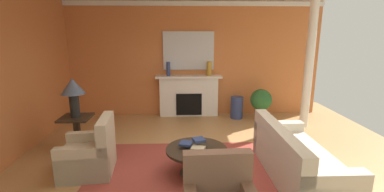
{
  "coord_description": "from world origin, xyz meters",
  "views": [
    {
      "loc": [
        -0.25,
        -4.38,
        2.28
      ],
      "look_at": [
        -0.03,
        1.1,
        1.0
      ],
      "focal_mm": 25.53,
      "sensor_mm": 36.0,
      "label": 1
    }
  ],
  "objects_px": {
    "table_lamp": "(73,90)",
    "vase_tall_corner": "(237,107)",
    "vase_mantel_right": "(209,69)",
    "mantel_mirror": "(189,51)",
    "sofa": "(296,160)",
    "vase_mantel_left": "(168,69)",
    "potted_plant": "(261,102)",
    "side_table": "(77,131)",
    "fireplace": "(189,97)",
    "coffee_table": "(197,155)",
    "armchair_near_window": "(90,156)"
  },
  "relations": [
    {
      "from": "potted_plant",
      "to": "side_table",
      "type": "bearing_deg",
      "value": -156.67
    },
    {
      "from": "fireplace",
      "to": "coffee_table",
      "type": "relative_size",
      "value": 1.8
    },
    {
      "from": "sofa",
      "to": "mantel_mirror",
      "type": "bearing_deg",
      "value": 114.09
    },
    {
      "from": "armchair_near_window",
      "to": "fireplace",
      "type": "bearing_deg",
      "value": 61.53
    },
    {
      "from": "table_lamp",
      "to": "vase_mantel_left",
      "type": "bearing_deg",
      "value": 52.62
    },
    {
      "from": "vase_mantel_left",
      "to": "mantel_mirror",
      "type": "bearing_deg",
      "value": 17.18
    },
    {
      "from": "mantel_mirror",
      "to": "vase_tall_corner",
      "type": "distance_m",
      "value": 2.02
    },
    {
      "from": "mantel_mirror",
      "to": "vase_mantel_left",
      "type": "relative_size",
      "value": 3.62
    },
    {
      "from": "coffee_table",
      "to": "table_lamp",
      "type": "bearing_deg",
      "value": 156.1
    },
    {
      "from": "sofa",
      "to": "side_table",
      "type": "distance_m",
      "value": 4.03
    },
    {
      "from": "vase_mantel_right",
      "to": "potted_plant",
      "type": "relative_size",
      "value": 0.47
    },
    {
      "from": "vase_tall_corner",
      "to": "potted_plant",
      "type": "distance_m",
      "value": 0.66
    },
    {
      "from": "potted_plant",
      "to": "vase_mantel_left",
      "type": "bearing_deg",
      "value": 169.89
    },
    {
      "from": "side_table",
      "to": "vase_mantel_right",
      "type": "relative_size",
      "value": 1.79
    },
    {
      "from": "table_lamp",
      "to": "potted_plant",
      "type": "height_order",
      "value": "table_lamp"
    },
    {
      "from": "vase_mantel_right",
      "to": "potted_plant",
      "type": "xyz_separation_m",
      "value": [
        1.34,
        -0.44,
        -0.83
      ]
    },
    {
      "from": "side_table",
      "to": "vase_mantel_right",
      "type": "distance_m",
      "value": 3.69
    },
    {
      "from": "sofa",
      "to": "vase_mantel_right",
      "type": "xyz_separation_m",
      "value": [
        -1.05,
        3.41,
        1.03
      ]
    },
    {
      "from": "fireplace",
      "to": "coffee_table",
      "type": "distance_m",
      "value": 3.28
    },
    {
      "from": "table_lamp",
      "to": "vase_mantel_right",
      "type": "relative_size",
      "value": 1.92
    },
    {
      "from": "mantel_mirror",
      "to": "side_table",
      "type": "bearing_deg",
      "value": -133.22
    },
    {
      "from": "table_lamp",
      "to": "potted_plant",
      "type": "distance_m",
      "value": 4.56
    },
    {
      "from": "table_lamp",
      "to": "vase_tall_corner",
      "type": "bearing_deg",
      "value": 29.11
    },
    {
      "from": "mantel_mirror",
      "to": "table_lamp",
      "type": "height_order",
      "value": "mantel_mirror"
    },
    {
      "from": "vase_mantel_right",
      "to": "vase_tall_corner",
      "type": "bearing_deg",
      "value": -18.65
    },
    {
      "from": "fireplace",
      "to": "vase_mantel_left",
      "type": "distance_m",
      "value": 0.96
    },
    {
      "from": "mantel_mirror",
      "to": "sofa",
      "type": "height_order",
      "value": "mantel_mirror"
    },
    {
      "from": "fireplace",
      "to": "armchair_near_window",
      "type": "distance_m",
      "value": 3.61
    },
    {
      "from": "table_lamp",
      "to": "vase_mantel_left",
      "type": "distance_m",
      "value": 2.79
    },
    {
      "from": "table_lamp",
      "to": "vase_tall_corner",
      "type": "xyz_separation_m",
      "value": [
        3.54,
        1.97,
        -0.93
      ]
    },
    {
      "from": "mantel_mirror",
      "to": "table_lamp",
      "type": "relative_size",
      "value": 1.84
    },
    {
      "from": "vase_tall_corner",
      "to": "vase_mantel_right",
      "type": "bearing_deg",
      "value": 161.35
    },
    {
      "from": "coffee_table",
      "to": "vase_tall_corner",
      "type": "relative_size",
      "value": 1.68
    },
    {
      "from": "sofa",
      "to": "table_lamp",
      "type": "distance_m",
      "value": 4.13
    },
    {
      "from": "coffee_table",
      "to": "vase_mantel_right",
      "type": "height_order",
      "value": "vase_mantel_right"
    },
    {
      "from": "vase_tall_corner",
      "to": "potted_plant",
      "type": "relative_size",
      "value": 0.71
    },
    {
      "from": "fireplace",
      "to": "vase_mantel_right",
      "type": "height_order",
      "value": "vase_mantel_right"
    },
    {
      "from": "potted_plant",
      "to": "fireplace",
      "type": "bearing_deg",
      "value": 165.63
    },
    {
      "from": "armchair_near_window",
      "to": "potted_plant",
      "type": "xyz_separation_m",
      "value": [
        3.61,
        2.68,
        0.19
      ]
    },
    {
      "from": "vase_mantel_right",
      "to": "potted_plant",
      "type": "bearing_deg",
      "value": -17.98
    },
    {
      "from": "vase_tall_corner",
      "to": "side_table",
      "type": "bearing_deg",
      "value": -150.89
    },
    {
      "from": "table_lamp",
      "to": "vase_mantel_right",
      "type": "bearing_deg",
      "value": 38.44
    },
    {
      "from": "side_table",
      "to": "vase_mantel_left",
      "type": "relative_size",
      "value": 1.83
    },
    {
      "from": "side_table",
      "to": "vase_mantel_right",
      "type": "xyz_separation_m",
      "value": [
        2.79,
        2.22,
        0.93
      ]
    },
    {
      "from": "coffee_table",
      "to": "vase_mantel_left",
      "type": "height_order",
      "value": "vase_mantel_left"
    },
    {
      "from": "vase_mantel_left",
      "to": "sofa",
      "type": "bearing_deg",
      "value": -57.76
    },
    {
      "from": "sofa",
      "to": "table_lamp",
      "type": "xyz_separation_m",
      "value": [
        -3.84,
        1.19,
        0.93
      ]
    },
    {
      "from": "side_table",
      "to": "vase_tall_corner",
      "type": "bearing_deg",
      "value": 29.11
    },
    {
      "from": "potted_plant",
      "to": "table_lamp",
      "type": "bearing_deg",
      "value": -156.67
    },
    {
      "from": "fireplace",
      "to": "armchair_near_window",
      "type": "bearing_deg",
      "value": -118.47
    }
  ]
}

